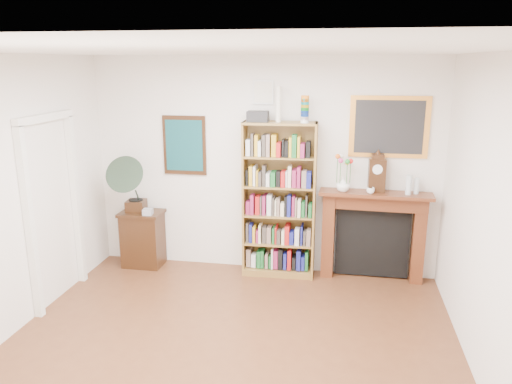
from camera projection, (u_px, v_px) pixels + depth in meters
The scene contains 15 objects.
room at pixel (214, 228), 4.09m from camera, with size 4.51×5.01×2.81m.
door_casing at pixel (53, 195), 5.64m from camera, with size 0.08×1.02×2.17m.
teal_poster at pixel (184, 145), 6.57m from camera, with size 0.58×0.04×0.78m.
small_picture at pixel (263, 92), 6.21m from camera, with size 0.26×0.04×0.30m.
gilt_painting at pixel (389, 127), 6.05m from camera, with size 0.95×0.04×0.75m.
bookshelf at pixel (279, 192), 6.33m from camera, with size 0.93×0.36×2.31m.
side_cabinet at pixel (143, 239), 6.79m from camera, with size 0.56×0.41×0.77m, color black.
fireplace at pixel (373, 228), 6.31m from camera, with size 1.38×0.38×1.16m.
gramophone at pixel (130, 181), 6.49m from camera, with size 0.54×0.65×0.80m.
cd_stack at pixel (148, 212), 6.56m from camera, with size 0.12×0.12×0.08m, color silver.
mantel_clock at pixel (377, 174), 6.10m from camera, with size 0.21×0.13×0.47m.
flower_vase at pixel (343, 184), 6.16m from camera, with size 0.17×0.17×0.17m, color white.
teacup at pixel (370, 191), 6.07m from camera, with size 0.10×0.10×0.08m, color white.
bottle_left at pixel (409, 185), 6.02m from camera, with size 0.07×0.07×0.24m, color silver.
bottle_right at pixel (417, 186), 6.05m from camera, with size 0.06×0.06×0.20m, color silver.
Camera 1 is at (1.02, -3.76, 2.72)m, focal length 35.00 mm.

